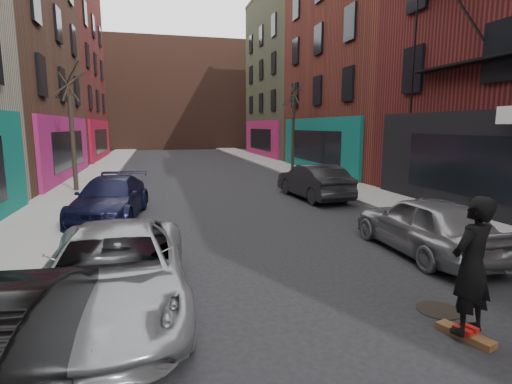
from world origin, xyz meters
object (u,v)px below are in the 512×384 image
parked_left_end (110,198)px  tree_left_far (71,117)px  skateboarder (472,266)px  skateboard (465,335)px  tree_right_far (293,118)px  parked_left_far (115,272)px  parked_right_far (425,224)px  manhole (439,310)px  parked_right_end (314,181)px

parked_left_end → tree_left_far: bearing=117.5°
skateboarder → skateboard: bearing=180.0°
tree_right_far → parked_left_end: size_ratio=1.45×
parked_left_far → tree_right_far: bearing=63.3°
parked_right_far → parked_left_end: bearing=-35.5°
parked_left_end → manhole: size_ratio=6.68×
tree_left_far → manhole: size_ratio=9.29×
parked_left_far → parked_right_end: size_ratio=1.13×
tree_right_far → parked_right_far: tree_right_far is taller
skateboard → manhole: bearing=57.4°
parked_left_far → skateboarder: bearing=-22.6°
parked_left_far → parked_right_far: bearing=12.1°
parked_right_end → parked_left_far: bearing=47.2°
tree_right_far → skateboarder: bearing=-102.6°
tree_left_far → parked_left_end: tree_left_far is taller
tree_left_far → parked_right_far: (9.65, -11.36, -2.67)m
parked_left_far → tree_left_far: bearing=102.8°
tree_right_far → manhole: (-4.42, -20.01, -3.52)m
skateboard → skateboarder: 1.03m
tree_left_far → skateboard: 17.08m
skateboard → skateboarder: size_ratio=0.41×
skateboard → parked_right_far: bearing=44.0°
parked_left_far → parked_left_end: 7.03m
parked_left_far → skateboard: 5.36m
manhole → parked_right_far: bearing=57.7°
parked_right_end → skateboarder: (-2.12, -10.94, 0.36)m
parked_right_end → skateboarder: size_ratio=2.22×
parked_right_end → skateboarder: bearing=74.6°
tree_right_far → manhole: bearing=-102.5°
parked_right_far → skateboard: 4.03m
parked_left_end → skateboard: 10.71m
parked_right_far → manhole: size_ratio=5.93×
skateboard → manhole: size_ratio=1.14×
tree_left_far → parked_left_far: bearing=-77.5°
parked_right_far → parked_right_end: size_ratio=0.95×
skateboarder → manhole: 1.39m
tree_left_far → parked_left_far: (2.84, -12.78, -2.69)m
parked_left_far → skateboarder: skateboarder is taller
parked_left_end → parked_right_far: 9.41m
manhole → skateboarder: bearing=-105.2°
tree_right_far → parked_left_far: size_ratio=1.37×
parked_right_far → parked_left_far: bearing=12.6°
tree_right_far → parked_right_far: 17.80m
tree_left_far → parked_right_far: size_ratio=1.57×
parked_left_far → parked_left_end: size_ratio=1.06×
manhole → tree_right_far: bearing=77.5°
skateboard → parked_right_end: bearing=61.6°
skateboard → tree_right_far: bearing=60.0°
parked_left_end → manhole: bearing=-46.4°
tree_left_far → parked_right_far: 15.14m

